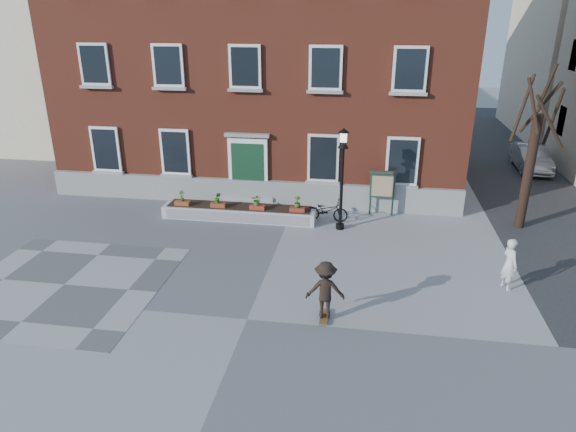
% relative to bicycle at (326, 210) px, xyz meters
% --- Properties ---
extents(ground, '(100.00, 100.00, 0.00)m').
position_rel_bicycle_xyz_m(ground, '(-1.51, -7.44, -0.45)').
color(ground, gray).
rests_on(ground, ground).
extents(checker_patch, '(6.00, 6.00, 0.01)m').
position_rel_bicycle_xyz_m(checker_patch, '(-7.51, -6.44, -0.45)').
color(checker_patch, '#525254').
rests_on(checker_patch, ground).
extents(distant_building, '(10.00, 12.00, 13.00)m').
position_rel_bicycle_xyz_m(distant_building, '(-19.51, 12.56, 6.05)').
color(distant_building, beige).
rests_on(distant_building, ground).
extents(bicycle, '(1.72, 0.61, 0.90)m').
position_rel_bicycle_xyz_m(bicycle, '(0.00, 0.00, 0.00)').
color(bicycle, black).
rests_on(bicycle, ground).
extents(parked_car, '(1.52, 4.08, 1.33)m').
position_rel_bicycle_xyz_m(parked_car, '(10.06, 8.90, 0.22)').
color(parked_car, '#A5A7A9').
rests_on(parked_car, ground).
extents(bystander, '(0.58, 0.69, 1.62)m').
position_rel_bicycle_xyz_m(bystander, '(5.86, -4.54, 0.36)').
color(bystander, silver).
rests_on(bystander, ground).
extents(brick_building, '(18.40, 10.85, 12.60)m').
position_rel_bicycle_xyz_m(brick_building, '(-3.51, 6.53, 5.85)').
color(brick_building, brown).
rests_on(brick_building, ground).
extents(planter_assembly, '(6.20, 1.12, 1.15)m').
position_rel_bicycle_xyz_m(planter_assembly, '(-3.50, -0.27, -0.15)').
color(planter_assembly, silver).
rests_on(planter_assembly, ground).
extents(bare_tree, '(1.83, 1.83, 6.16)m').
position_rel_bicycle_xyz_m(bare_tree, '(7.50, 0.56, 2.34)').
color(bare_tree, black).
rests_on(bare_tree, ground).
extents(lamp_post, '(0.40, 0.40, 3.93)m').
position_rel_bicycle_xyz_m(lamp_post, '(0.60, -0.70, 2.09)').
color(lamp_post, black).
rests_on(lamp_post, ground).
extents(notice_board, '(1.10, 0.16, 1.87)m').
position_rel_bicycle_xyz_m(notice_board, '(2.17, 1.05, 0.81)').
color(notice_board, '#183121').
rests_on(notice_board, ground).
extents(skateboarder, '(1.11, 0.78, 1.71)m').
position_rel_bicycle_xyz_m(skateboarder, '(0.57, -7.07, 0.43)').
color(skateboarder, brown).
rests_on(skateboarder, ground).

